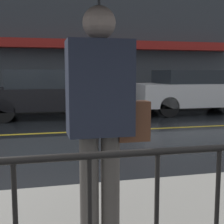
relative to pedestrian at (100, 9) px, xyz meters
name	(u,v)px	position (x,y,z in m)	size (l,w,h in m)	color
ground_plane	(42,133)	(-0.38, 5.26, -1.88)	(80.00, 80.00, 0.00)	black
sidewalk_far	(41,109)	(-0.38, 10.07, -1.82)	(28.00, 1.77, 0.12)	gray
lane_marking	(42,133)	(-0.38, 5.26, -1.87)	(25.20, 0.12, 0.01)	gold
building_storefront	(38,28)	(-0.38, 11.08, 1.37)	(28.00, 0.85, 6.58)	#383D42
pedestrian	(100,9)	(0.00, 0.00, 0.00)	(1.12, 1.12, 2.22)	#4C4742
car_black	(47,93)	(-0.19, 8.00, -1.10)	(4.23, 1.84, 1.53)	black
car_white	(194,91)	(4.99, 8.00, -1.09)	(4.41, 1.95, 1.52)	silver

